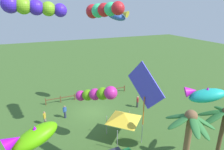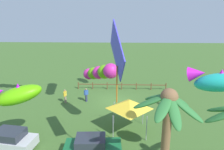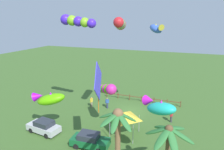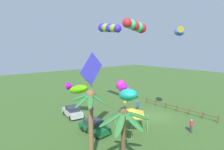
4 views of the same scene
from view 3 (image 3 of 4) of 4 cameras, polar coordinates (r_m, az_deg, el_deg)
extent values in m
plane|color=#3D6028|center=(30.23, 4.70, -9.88)|extent=(120.00, 120.00, 0.00)
ellipsoid|color=#2D7033|center=(16.26, 12.15, -14.66)|extent=(1.95, 0.92, 1.22)
ellipsoid|color=#2D7033|center=(15.33, 13.50, -16.55)|extent=(1.26, 1.98, 1.15)
ellipsoid|color=#2D7033|center=(15.49, 16.26, -17.16)|extent=(1.31, 1.78, 1.48)
ellipsoid|color=#2D7033|center=(16.04, 18.48, -15.49)|extent=(1.93, 0.69, 1.18)
ellipsoid|color=#2D7033|center=(16.65, 17.27, -13.67)|extent=(1.51, 1.99, 0.93)
ellipsoid|color=#2D7033|center=(16.65, 13.38, -13.67)|extent=(1.70, 1.84, 1.07)
sphere|color=brown|center=(15.82, 15.30, -13.98)|extent=(0.59, 0.59, 0.59)
cylinder|color=brown|center=(17.41, 1.56, -19.15)|extent=(0.43, 0.43, 5.79)
ellipsoid|color=#2D7033|center=(16.43, -0.96, -10.84)|extent=(1.77, 0.71, 0.98)
ellipsoid|color=#2D7033|center=(15.56, -0.75, -12.06)|extent=(1.29, 1.80, 0.83)
ellipsoid|color=#2D7033|center=(15.48, 0.82, -12.92)|extent=(0.61, 1.67, 1.15)
ellipsoid|color=#2D7033|center=(15.56, 3.35, -12.66)|extent=(1.66, 1.37, 1.09)
ellipsoid|color=#2D7033|center=(16.35, 4.23, -11.37)|extent=(1.62, 1.39, 1.16)
ellipsoid|color=#2D7033|center=(16.76, 2.66, -10.80)|extent=(0.62, 1.63, 1.22)
ellipsoid|color=#2D7033|center=(16.81, 0.97, -10.24)|extent=(1.36, 1.72, 0.99)
sphere|color=brown|center=(15.97, 1.63, -10.50)|extent=(0.82, 0.82, 0.82)
cube|color=brown|center=(33.02, 18.21, -7.52)|extent=(0.12, 0.12, 0.95)
cube|color=brown|center=(33.13, 14.78, -7.18)|extent=(0.12, 0.12, 0.95)
cube|color=brown|center=(33.36, 11.38, -6.81)|extent=(0.12, 0.12, 0.95)
cube|color=brown|center=(33.70, 8.05, -6.43)|extent=(0.12, 0.12, 0.95)
cube|color=brown|center=(34.16, 4.80, -6.03)|extent=(0.12, 0.12, 0.95)
cube|color=brown|center=(34.72, 1.65, -5.63)|extent=(0.12, 0.12, 0.95)
cube|color=brown|center=(35.38, -1.38, -5.23)|extent=(0.12, 0.12, 0.95)
cube|color=brown|center=(33.63, 8.06, -6.13)|extent=(11.98, 0.09, 0.11)
cube|color=#145B2D|center=(22.46, -5.95, -17.61)|extent=(4.00, 1.95, 0.70)
cube|color=#282D38|center=(22.18, -6.37, -16.16)|extent=(2.12, 1.62, 0.56)
cylinder|color=black|center=(22.85, -2.20, -17.80)|extent=(0.61, 0.22, 0.60)
cylinder|color=black|center=(23.66, -7.97, -16.71)|extent=(0.61, 0.22, 0.60)
cylinder|color=black|center=(22.49, -9.75, -18.64)|extent=(0.61, 0.22, 0.60)
cube|color=#BCBCC1|center=(26.01, -18.14, -13.50)|extent=(4.09, 2.20, 0.70)
cube|color=#282D38|center=(25.62, -18.02, -12.35)|extent=(2.21, 1.75, 0.56)
cylinder|color=black|center=(26.53, -21.20, -13.93)|extent=(0.62, 0.26, 0.60)
cylinder|color=black|center=(27.41, -18.67, -12.72)|extent=(0.62, 0.26, 0.60)
cylinder|color=black|center=(24.90, -17.44, -15.57)|extent=(0.62, 0.26, 0.60)
cylinder|color=black|center=(25.84, -14.89, -14.18)|extent=(0.62, 0.26, 0.60)
cylinder|color=#2D3351|center=(31.05, -1.31, -8.30)|extent=(0.26, 0.26, 0.84)
cube|color=#2D519E|center=(30.78, -1.32, -7.12)|extent=(0.44, 0.40, 0.54)
sphere|color=#A37556|center=(30.64, -1.32, -6.47)|extent=(0.21, 0.21, 0.21)
cylinder|color=#2D519E|center=(30.76, -1.74, -7.24)|extent=(0.09, 0.09, 0.52)
cylinder|color=#2D519E|center=(30.84, -0.90, -7.17)|extent=(0.09, 0.09, 0.52)
cylinder|color=gray|center=(31.53, -5.59, -7.99)|extent=(0.26, 0.26, 0.84)
cube|color=yellow|center=(31.27, -5.62, -6.83)|extent=(0.30, 0.42, 0.54)
sphere|color=#A37556|center=(31.13, -5.64, -6.19)|extent=(0.21, 0.21, 0.21)
cylinder|color=yellow|center=(31.45, -5.36, -6.78)|extent=(0.09, 0.09, 0.52)
cylinder|color=yellow|center=(31.12, -5.88, -7.04)|extent=(0.09, 0.09, 0.52)
cylinder|color=#38383D|center=(28.11, 15.81, -11.49)|extent=(0.26, 0.26, 0.84)
cube|color=#B72D33|center=(27.82, 15.91, -10.21)|extent=(0.37, 0.44, 0.54)
sphere|color=tan|center=(27.67, 15.96, -9.50)|extent=(0.21, 0.21, 0.21)
cylinder|color=#B72D33|center=(28.03, 16.14, -10.15)|extent=(0.09, 0.09, 0.52)
cylinder|color=#B72D33|center=(27.66, 15.66, -10.46)|extent=(0.09, 0.09, 0.52)
cylinder|color=#9E9EA3|center=(24.90, 7.38, -12.99)|extent=(0.06, 0.06, 2.10)
cylinder|color=#9E9EA3|center=(25.54, 1.58, -12.10)|extent=(0.06, 0.06, 2.10)
cylinder|color=#9E9EA3|center=(22.69, 5.74, -15.90)|extent=(0.06, 0.06, 2.10)
cylinder|color=#9E9EA3|center=(23.40, -0.62, -14.80)|extent=(0.06, 0.06, 2.10)
pyramid|color=yellow|center=(23.44, 3.58, -10.85)|extent=(2.86, 2.86, 0.75)
ellipsoid|color=#1FC1AD|center=(16.56, 13.20, -8.91)|extent=(3.08, 2.57, 1.59)
cone|color=#C819BD|center=(17.15, 10.16, -6.83)|extent=(1.31, 1.25, 1.02)
cone|color=#C819BD|center=(16.40, 13.29, -7.53)|extent=(0.72, 0.72, 0.54)
sphere|color=red|center=(24.84, 2.35, 13.62)|extent=(1.27, 1.27, 1.27)
sphere|color=#33D984|center=(23.95, 2.23, 13.74)|extent=(1.22, 1.22, 1.22)
sphere|color=red|center=(23.06, 2.10, 13.86)|extent=(1.17, 1.17, 1.17)
sphere|color=#33D984|center=(22.17, 1.97, 13.99)|extent=(1.12, 1.12, 1.12)
sphere|color=red|center=(21.28, 1.81, 14.13)|extent=(1.07, 1.07, 1.07)
cube|color=#463EE3|center=(17.75, -3.81, -1.60)|extent=(0.85, 3.18, 3.25)
cylinder|color=#D0641A|center=(18.36, -3.71, -7.17)|extent=(0.07, 0.07, 2.13)
ellipsoid|color=#59BF0B|center=(24.35, -16.26, -6.36)|extent=(3.71, 2.56, 1.88)
cone|color=#AA0DE6|center=(24.75, -19.48, -5.46)|extent=(1.48, 1.35, 1.23)
cone|color=#AA0DE6|center=(24.17, -16.35, -5.20)|extent=(0.81, 0.81, 0.66)
sphere|color=#4621E0|center=(26.89, -12.48, 14.53)|extent=(1.29, 1.29, 1.29)
sphere|color=#7DBE23|center=(26.37, -10.85, 14.38)|extent=(1.24, 1.24, 1.24)
sphere|color=#4621E0|center=(25.87, -9.16, 14.22)|extent=(1.19, 1.19, 1.19)
sphere|color=#7DBE23|center=(25.39, -7.41, 14.03)|extent=(1.13, 1.13, 1.13)
sphere|color=#4621E0|center=(24.94, -5.59, 13.83)|extent=(1.08, 1.08, 1.08)
ellipsoid|color=blue|center=(26.65, 11.84, 12.26)|extent=(2.43, 2.71, 1.44)
cone|color=gold|center=(25.70, 12.96, 12.73)|extent=(1.15, 1.18, 0.92)
cone|color=gold|center=(26.64, 11.88, 13.08)|extent=(0.66, 0.66, 0.48)
sphere|color=#C82693|center=(22.54, -0.23, -3.93)|extent=(1.19, 1.19, 1.19)
sphere|color=#5AA614|center=(23.33, -0.89, -3.87)|extent=(1.15, 1.15, 1.15)
sphere|color=#C82693|center=(24.12, -1.51, -3.82)|extent=(1.10, 1.10, 1.10)
sphere|color=#5AA614|center=(24.92, -2.09, -3.77)|extent=(1.05, 1.05, 1.05)
sphere|color=#C82693|center=(25.72, -2.64, -3.72)|extent=(1.00, 1.00, 1.00)
camera|label=1|loc=(14.84, -47.52, 8.94)|focal=31.04mm
camera|label=2|loc=(9.26, -31.48, -8.97)|focal=32.07mm
camera|label=4|loc=(10.17, 76.55, -14.10)|focal=30.68mm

